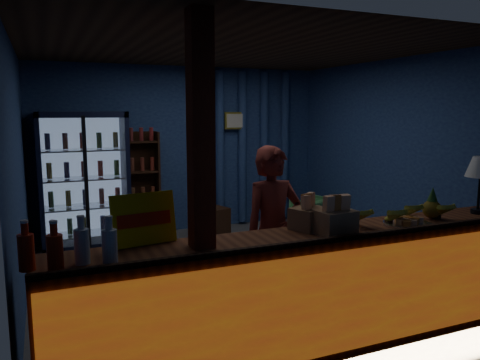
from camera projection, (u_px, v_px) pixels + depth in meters
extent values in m
plane|color=#515154|center=(236.00, 271.00, 5.63)|extent=(4.60, 4.60, 0.00)
plane|color=navy|center=(183.00, 149.00, 7.44)|extent=(4.60, 0.00, 4.60)
plane|color=navy|center=(350.00, 195.00, 3.43)|extent=(4.60, 0.00, 4.60)
plane|color=navy|center=(18.00, 174.00, 4.55)|extent=(0.00, 4.40, 4.40)
plane|color=navy|center=(393.00, 156.00, 6.32)|extent=(0.00, 4.40, 4.40)
plane|color=#472D19|center=(236.00, 49.00, 5.25)|extent=(4.60, 4.60, 0.00)
cube|color=brown|center=(325.00, 288.00, 3.83)|extent=(4.40, 0.55, 0.95)
cube|color=red|center=(346.00, 301.00, 3.57)|extent=(4.35, 0.02, 0.81)
cube|color=#341F10|center=(346.00, 238.00, 3.51)|extent=(4.40, 0.04, 0.04)
cube|color=#943215|center=(201.00, 199.00, 3.30)|extent=(0.16, 0.16, 2.60)
cube|color=black|center=(83.00, 177.00, 6.82)|extent=(1.20, 0.06, 1.90)
cube|color=black|center=(40.00, 182.00, 6.36)|extent=(0.06, 0.60, 1.90)
cube|color=black|center=(125.00, 177.00, 6.80)|extent=(0.06, 0.60, 1.90)
cube|color=black|center=(81.00, 115.00, 6.44)|extent=(1.20, 0.60, 0.08)
cube|color=black|center=(87.00, 242.00, 6.71)|extent=(1.20, 0.60, 0.08)
cube|color=#99B2D8|center=(83.00, 178.00, 6.78)|extent=(1.08, 0.02, 1.74)
cube|color=white|center=(86.00, 183.00, 6.32)|extent=(1.12, 0.02, 1.78)
cube|color=black|center=(86.00, 183.00, 6.30)|extent=(0.05, 0.05, 1.80)
cube|color=silver|center=(87.00, 234.00, 6.69)|extent=(1.08, 0.48, 0.02)
cylinder|color=red|center=(53.00, 228.00, 6.50)|extent=(0.07, 0.07, 0.22)
cylinder|color=#246118|center=(70.00, 226.00, 6.59)|extent=(0.07, 0.07, 0.22)
cylinder|color=#9D8118|center=(87.00, 225.00, 6.67)|extent=(0.07, 0.07, 0.22)
cylinder|color=navy|center=(103.00, 223.00, 6.76)|extent=(0.07, 0.07, 0.22)
cylinder|color=maroon|center=(119.00, 222.00, 6.85)|extent=(0.07, 0.07, 0.22)
cube|color=silver|center=(86.00, 206.00, 6.63)|extent=(1.08, 0.48, 0.02)
cylinder|color=#246118|center=(51.00, 200.00, 6.44)|extent=(0.07, 0.07, 0.22)
cylinder|color=#9D8118|center=(68.00, 198.00, 6.53)|extent=(0.07, 0.07, 0.22)
cylinder|color=navy|center=(85.00, 197.00, 6.61)|extent=(0.07, 0.07, 0.22)
cylinder|color=maroon|center=(102.00, 196.00, 6.70)|extent=(0.07, 0.07, 0.22)
cylinder|color=red|center=(118.00, 195.00, 6.79)|extent=(0.07, 0.07, 0.22)
cube|color=silver|center=(84.00, 178.00, 6.57)|extent=(1.08, 0.48, 0.02)
cylinder|color=#9D8118|center=(49.00, 171.00, 6.38)|extent=(0.07, 0.07, 0.22)
cylinder|color=navy|center=(67.00, 170.00, 6.47)|extent=(0.07, 0.07, 0.22)
cylinder|color=maroon|center=(84.00, 169.00, 6.56)|extent=(0.07, 0.07, 0.22)
cylinder|color=red|center=(100.00, 168.00, 6.64)|extent=(0.07, 0.07, 0.22)
cylinder|color=#246118|center=(117.00, 168.00, 6.73)|extent=(0.07, 0.07, 0.22)
cube|color=silver|center=(83.00, 150.00, 6.52)|extent=(1.08, 0.48, 0.02)
cylinder|color=navy|center=(47.00, 141.00, 6.32)|extent=(0.07, 0.07, 0.22)
cylinder|color=maroon|center=(65.00, 141.00, 6.41)|extent=(0.07, 0.07, 0.22)
cylinder|color=red|center=(82.00, 141.00, 6.50)|extent=(0.07, 0.07, 0.22)
cylinder|color=#246118|center=(99.00, 140.00, 6.58)|extent=(0.07, 0.07, 0.22)
cylinder|color=#9D8118|center=(115.00, 140.00, 6.67)|extent=(0.07, 0.07, 0.22)
cube|color=#341F10|center=(141.00, 184.00, 7.20)|extent=(0.50, 0.02, 1.60)
cube|color=#341F10|center=(127.00, 186.00, 6.99)|extent=(0.03, 0.28, 1.60)
cube|color=#341F10|center=(158.00, 184.00, 7.17)|extent=(0.03, 0.28, 1.60)
cube|color=#341F10|center=(144.00, 230.00, 7.19)|extent=(0.46, 0.26, 0.02)
cube|color=#341F10|center=(143.00, 201.00, 7.12)|extent=(0.46, 0.26, 0.02)
cube|color=#341F10|center=(142.00, 172.00, 7.05)|extent=(0.46, 0.26, 0.02)
cube|color=#341F10|center=(141.00, 142.00, 6.99)|extent=(0.46, 0.26, 0.02)
cylinder|color=navy|center=(196.00, 149.00, 7.46)|extent=(0.14, 0.14, 2.50)
cylinder|color=navy|center=(220.00, 149.00, 7.62)|extent=(0.14, 0.14, 2.50)
cylinder|color=navy|center=(242.00, 148.00, 7.77)|extent=(0.14, 0.14, 2.50)
cylinder|color=navy|center=(264.00, 147.00, 7.93)|extent=(0.14, 0.14, 2.50)
cylinder|color=navy|center=(285.00, 146.00, 8.08)|extent=(0.14, 0.14, 2.50)
cube|color=gold|center=(235.00, 121.00, 7.61)|extent=(0.36, 0.03, 0.28)
cube|color=silver|center=(235.00, 121.00, 7.59)|extent=(0.30, 0.01, 0.22)
imported|color=maroon|center=(273.00, 233.00, 4.29)|extent=(0.61, 0.43, 1.60)
imported|color=#5DBA60|center=(313.00, 214.00, 7.54)|extent=(0.67, 0.69, 0.53)
cube|color=#341F10|center=(210.00, 223.00, 7.04)|extent=(0.59, 0.50, 0.46)
cylinder|color=#341F10|center=(210.00, 206.00, 7.00)|extent=(0.09, 0.09, 0.09)
cube|color=#DFE20B|center=(144.00, 219.00, 3.39)|extent=(0.48, 0.17, 0.38)
cube|color=red|center=(144.00, 220.00, 3.37)|extent=(0.40, 0.09, 0.10)
cylinder|color=red|center=(26.00, 252.00, 2.84)|extent=(0.10, 0.10, 0.23)
cylinder|color=red|center=(25.00, 227.00, 2.82)|extent=(0.04, 0.04, 0.09)
cylinder|color=white|center=(24.00, 222.00, 2.81)|extent=(0.05, 0.05, 0.02)
cylinder|color=red|center=(55.00, 253.00, 2.83)|extent=(0.10, 0.10, 0.23)
cylinder|color=red|center=(54.00, 228.00, 2.81)|extent=(0.04, 0.04, 0.09)
cylinder|color=white|center=(53.00, 222.00, 2.80)|extent=(0.05, 0.05, 0.02)
cylinder|color=silver|center=(82.00, 247.00, 2.97)|extent=(0.10, 0.10, 0.23)
cylinder|color=silver|center=(81.00, 223.00, 2.94)|extent=(0.04, 0.04, 0.09)
cylinder|color=white|center=(80.00, 217.00, 2.94)|extent=(0.05, 0.05, 0.02)
cylinder|color=silver|center=(110.00, 247.00, 2.96)|extent=(0.10, 0.10, 0.23)
cylinder|color=silver|center=(109.00, 223.00, 2.93)|extent=(0.04, 0.04, 0.09)
cylinder|color=white|center=(109.00, 217.00, 2.93)|extent=(0.05, 0.05, 0.02)
cube|color=#9D764C|center=(334.00, 222.00, 3.69)|extent=(0.32, 0.27, 0.19)
cube|color=orange|center=(328.00, 203.00, 3.63)|extent=(0.08, 0.06, 0.12)
cube|color=orange|center=(335.00, 202.00, 3.66)|extent=(0.08, 0.06, 0.12)
cube|color=orange|center=(342.00, 202.00, 3.70)|extent=(0.08, 0.06, 0.12)
cube|color=#9D764C|center=(308.00, 218.00, 3.84)|extent=(0.34, 0.31, 0.18)
cube|color=orange|center=(304.00, 202.00, 3.77)|extent=(0.09, 0.07, 0.11)
cube|color=orange|center=(309.00, 201.00, 3.82)|extent=(0.09, 0.07, 0.11)
cube|color=orange|center=(314.00, 200.00, 3.87)|extent=(0.09, 0.07, 0.11)
cylinder|color=silver|center=(407.00, 224.00, 3.97)|extent=(0.41, 0.41, 0.02)
cube|color=orange|center=(415.00, 220.00, 3.99)|extent=(0.09, 0.06, 0.04)
cube|color=orange|center=(408.00, 218.00, 4.04)|extent=(0.11, 0.11, 0.04)
cube|color=orange|center=(401.00, 218.00, 4.04)|extent=(0.06, 0.09, 0.04)
cube|color=orange|center=(398.00, 220.00, 3.99)|extent=(0.11, 0.11, 0.04)
cube|color=orange|center=(400.00, 221.00, 3.93)|extent=(0.09, 0.06, 0.04)
cube|color=orange|center=(407.00, 222.00, 3.89)|extent=(0.11, 0.11, 0.04)
cube|color=orange|center=(415.00, 222.00, 3.89)|extent=(0.06, 0.09, 0.04)
cube|color=orange|center=(418.00, 221.00, 3.93)|extent=(0.11, 0.11, 0.04)
cylinder|color=black|center=(478.00, 211.00, 4.42)|extent=(0.13, 0.13, 0.04)
cylinder|color=black|center=(479.00, 191.00, 4.40)|extent=(0.03, 0.03, 0.38)
sphere|color=olive|center=(432.00, 209.00, 4.19)|extent=(0.16, 0.16, 0.16)
cone|color=#224F1B|center=(433.00, 194.00, 4.17)|extent=(0.09, 0.09, 0.13)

